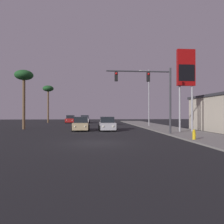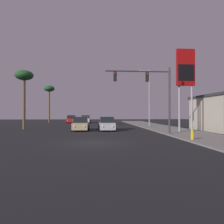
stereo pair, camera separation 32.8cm
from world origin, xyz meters
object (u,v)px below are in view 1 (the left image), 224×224
object	(u,v)px
car_silver	(107,124)
fire_hydrant	(194,135)
car_tan	(81,124)
palm_tree_far	(48,90)
car_white	(85,119)
palm_tree_near	(24,78)
street_lamp	(148,95)
traffic_light_mast	(153,87)
gas_station_sign	(186,72)
car_red	(70,119)

from	to	relation	value
car_silver	fire_hydrant	world-z (taller)	car_silver
car_tan	palm_tree_far	xyz separation A→B (m)	(-8.46, 22.73, 6.42)
car_white	car_silver	xyz separation A→B (m)	(3.40, -20.75, 0.00)
palm_tree_near	street_lamp	bearing A→B (deg)	14.78
car_silver	traffic_light_mast	bearing A→B (deg)	124.78
car_silver	palm_tree_near	world-z (taller)	palm_tree_near
car_silver	traffic_light_mast	xyz separation A→B (m)	(4.10, -5.74, 3.92)
car_tan	car_silver	size ratio (longest dim) A/B	1.00
fire_hydrant	palm_tree_near	bearing A→B (deg)	140.98
traffic_light_mast	palm_tree_near	bearing A→B (deg)	149.82
car_tan	palm_tree_far	distance (m)	25.08
car_silver	gas_station_sign	bearing A→B (deg)	155.75
car_silver	traffic_light_mast	size ratio (longest dim) A/B	0.66
car_white	car_red	bearing A→B (deg)	-10.11
car_silver	gas_station_sign	distance (m)	10.89
traffic_light_mast	palm_tree_near	size ratio (longest dim) A/B	0.83
gas_station_sign	fire_hydrant	world-z (taller)	gas_station_sign
palm_tree_far	car_red	bearing A→B (deg)	-16.31
traffic_light_mast	street_lamp	xyz separation A→B (m)	(3.04, 13.39, 0.44)
palm_tree_far	traffic_light_mast	bearing A→B (deg)	-61.23
car_red	traffic_light_mast	bearing A→B (deg)	112.66
car_red	car_white	size ratio (longest dim) A/B	1.00
car_red	traffic_light_mast	size ratio (longest dim) A/B	0.67
gas_station_sign	palm_tree_near	distance (m)	20.31
street_lamp	fire_hydrant	xyz separation A→B (m)	(-1.18, -18.31, -4.63)
palm_tree_far	palm_tree_near	bearing A→B (deg)	-87.60
traffic_light_mast	street_lamp	size ratio (longest dim) A/B	0.72
gas_station_sign	car_tan	bearing A→B (deg)	161.61
palm_tree_far	car_silver	bearing A→B (deg)	-63.09
street_lamp	fire_hydrant	world-z (taller)	street_lamp
car_white	street_lamp	xyz separation A→B (m)	(10.54, -13.10, 4.36)
car_tan	street_lamp	size ratio (longest dim) A/B	0.48
car_red	car_white	bearing A→B (deg)	169.05
car_red	palm_tree_near	world-z (taller)	palm_tree_near
palm_tree_near	fire_hydrant	bearing A→B (deg)	-39.02
fire_hydrant	palm_tree_far	world-z (taller)	palm_tree_far
car_silver	palm_tree_near	size ratio (longest dim) A/B	0.55
gas_station_sign	palm_tree_near	world-z (taller)	gas_station_sign
car_red	car_white	xyz separation A→B (m)	(3.16, -0.68, 0.00)
car_tan	car_silver	world-z (taller)	same
car_tan	gas_station_sign	bearing A→B (deg)	161.91
car_red	palm_tree_near	distance (m)	19.92
fire_hydrant	palm_tree_near	xyz separation A→B (m)	(-16.75, 13.58, 6.28)
car_tan	palm_tree_near	size ratio (longest dim) A/B	0.55
car_tan	car_red	bearing A→B (deg)	-80.65
car_tan	traffic_light_mast	distance (m)	10.17
palm_tree_far	palm_tree_near	world-z (taller)	palm_tree_far
palm_tree_far	gas_station_sign	bearing A→B (deg)	-52.96
car_white	fire_hydrant	world-z (taller)	car_white
car_white	street_lamp	world-z (taller)	street_lamp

